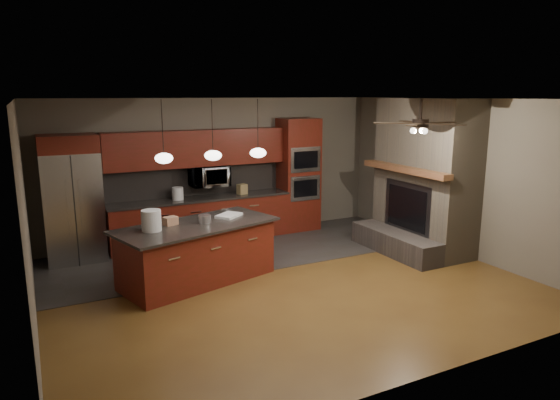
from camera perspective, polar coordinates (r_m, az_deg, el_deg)
ground at (r=7.86m, az=0.77°, el=-9.42°), size 7.00×7.00×0.00m
ceiling at (r=7.31m, az=0.83°, el=11.46°), size 7.00×6.00×0.02m
back_wall at (r=10.17m, az=-7.14°, el=3.60°), size 7.00×0.02×2.80m
right_wall at (r=9.58m, az=19.65°, el=2.48°), size 0.02×6.00×2.80m
left_wall at (r=6.63m, az=-27.04°, el=-2.13°), size 0.02×6.00×2.80m
slate_tile_patch at (r=9.39m, az=-4.39°, el=-5.80°), size 7.00×2.40×0.01m
fireplace_column at (r=9.56m, az=15.97°, el=2.06°), size 1.30×2.10×2.80m
back_cabinetry at (r=9.87m, az=-9.14°, el=0.30°), size 3.59×0.64×2.20m
oven_tower at (r=10.63m, az=2.12°, el=2.90°), size 0.80×0.63×2.38m
microwave at (r=9.86m, az=-8.13°, el=2.72°), size 0.73×0.41×0.50m
refrigerator at (r=9.27m, az=-22.65°, el=0.09°), size 0.95×0.75×2.21m
kitchen_island at (r=7.88m, az=-9.41°, el=-5.94°), size 2.67×1.74×0.92m
white_bucket at (r=7.47m, az=-14.49°, el=-2.28°), size 0.33×0.33×0.31m
paint_can at (r=7.78m, az=-8.61°, el=-2.16°), size 0.25×0.25×0.13m
paint_tray at (r=8.14m, az=-5.86°, el=-1.76°), size 0.50×0.47×0.04m
cardboard_box at (r=7.76m, az=-12.41°, el=-2.34°), size 0.23×0.20×0.13m
counter_bucket at (r=9.68m, az=-11.61°, el=0.73°), size 0.26×0.26×0.24m
counter_box at (r=10.05m, az=-4.36°, el=1.25°), size 0.21×0.18×0.20m
pendant_left at (r=7.44m, az=-13.13°, el=4.70°), size 0.26×0.26×0.92m
pendant_center at (r=7.65m, az=-7.66°, el=5.10°), size 0.26×0.26×0.92m
pendant_right at (r=7.93m, az=-2.53°, el=5.44°), size 0.26×0.26×0.92m
ceiling_fan at (r=7.72m, az=15.75°, el=8.50°), size 1.27×1.33×0.41m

